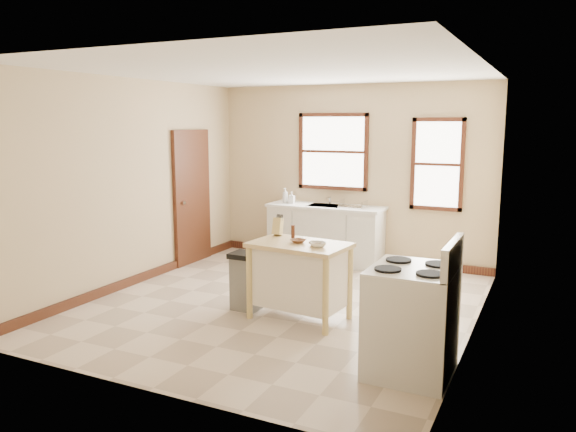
% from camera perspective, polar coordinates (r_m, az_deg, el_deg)
% --- Properties ---
extents(floor, '(5.00, 5.00, 0.00)m').
position_cam_1_polar(floor, '(7.00, -0.69, -8.96)').
color(floor, beige).
rests_on(floor, ground).
extents(ceiling, '(5.00, 5.00, 0.00)m').
position_cam_1_polar(ceiling, '(6.66, -0.74, 14.53)').
color(ceiling, white).
rests_on(ceiling, ground).
extents(wall_back, '(4.50, 0.04, 2.80)m').
position_cam_1_polar(wall_back, '(8.98, 6.40, 4.25)').
color(wall_back, tan).
rests_on(wall_back, ground).
extents(wall_left, '(0.04, 5.00, 2.80)m').
position_cam_1_polar(wall_left, '(7.94, -15.45, 3.27)').
color(wall_left, tan).
rests_on(wall_left, ground).
extents(wall_right, '(0.04, 5.00, 2.80)m').
position_cam_1_polar(wall_right, '(6.04, 18.78, 1.22)').
color(wall_right, tan).
rests_on(wall_right, ground).
extents(window_main, '(1.17, 0.06, 1.22)m').
position_cam_1_polar(window_main, '(9.04, 4.59, 6.53)').
color(window_main, '#37130F').
rests_on(window_main, wall_back).
extents(window_side, '(0.77, 0.06, 1.37)m').
position_cam_1_polar(window_side, '(8.60, 14.93, 5.09)').
color(window_side, '#37130F').
rests_on(window_side, wall_back).
extents(door_left, '(0.06, 0.90, 2.10)m').
position_cam_1_polar(door_left, '(8.97, -9.72, 1.91)').
color(door_left, '#37130F').
rests_on(door_left, ground).
extents(baseboard_back, '(4.50, 0.04, 0.12)m').
position_cam_1_polar(baseboard_back, '(9.18, 6.18, -4.13)').
color(baseboard_back, '#37130F').
rests_on(baseboard_back, ground).
extents(baseboard_left, '(0.04, 5.00, 0.12)m').
position_cam_1_polar(baseboard_left, '(8.17, -14.87, -6.12)').
color(baseboard_left, '#37130F').
rests_on(baseboard_left, ground).
extents(sink_counter, '(1.86, 0.62, 0.92)m').
position_cam_1_polar(sink_counter, '(8.94, 3.84, -1.83)').
color(sink_counter, beige).
rests_on(sink_counter, ground).
extents(faucet, '(0.03, 0.03, 0.22)m').
position_cam_1_polar(faucet, '(9.02, 4.30, 1.93)').
color(faucet, silver).
rests_on(faucet, sink_counter).
extents(soap_bottle_a, '(0.11, 0.11, 0.24)m').
position_cam_1_polar(soap_bottle_a, '(9.10, -0.29, 2.09)').
color(soap_bottle_a, '#B2B2B2').
rests_on(soap_bottle_a, sink_counter).
extents(soap_bottle_b, '(0.09, 0.09, 0.19)m').
position_cam_1_polar(soap_bottle_b, '(9.06, 0.38, 1.89)').
color(soap_bottle_b, '#B2B2B2').
rests_on(soap_bottle_b, sink_counter).
extents(dish_rack, '(0.41, 0.32, 0.10)m').
position_cam_1_polar(dish_rack, '(8.68, 6.63, 1.19)').
color(dish_rack, silver).
rests_on(dish_rack, sink_counter).
extents(kitchen_island, '(1.14, 0.79, 0.88)m').
position_cam_1_polar(kitchen_island, '(6.40, 1.18, -6.61)').
color(kitchen_island, tan).
rests_on(kitchen_island, ground).
extents(knife_block, '(0.11, 0.11, 0.20)m').
position_cam_1_polar(knife_block, '(6.69, -1.05, -1.13)').
color(knife_block, '#DEAE74').
rests_on(knife_block, kitchen_island).
extents(pepper_grinder, '(0.05, 0.05, 0.15)m').
position_cam_1_polar(pepper_grinder, '(6.55, 0.50, -1.59)').
color(pepper_grinder, '#421F11').
rests_on(pepper_grinder, kitchen_island).
extents(bowl_a, '(0.22, 0.22, 0.04)m').
position_cam_1_polar(bowl_a, '(6.30, 1.03, -2.55)').
color(bowl_a, brown).
rests_on(bowl_a, kitchen_island).
extents(bowl_b, '(0.16, 0.16, 0.04)m').
position_cam_1_polar(bowl_b, '(6.19, 2.81, -2.79)').
color(bowl_b, brown).
rests_on(bowl_b, kitchen_island).
extents(bowl_c, '(0.22, 0.22, 0.05)m').
position_cam_1_polar(bowl_c, '(6.09, 3.08, -2.91)').
color(bowl_c, white).
rests_on(bowl_c, kitchen_island).
extents(trash_bin, '(0.36, 0.30, 0.69)m').
position_cam_1_polar(trash_bin, '(6.75, -4.26, -6.62)').
color(trash_bin, slate).
rests_on(trash_bin, ground).
extents(gas_stove, '(0.78, 0.79, 1.24)m').
position_cam_1_polar(gas_stove, '(5.12, 12.49, -8.93)').
color(gas_stove, silver).
rests_on(gas_stove, ground).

